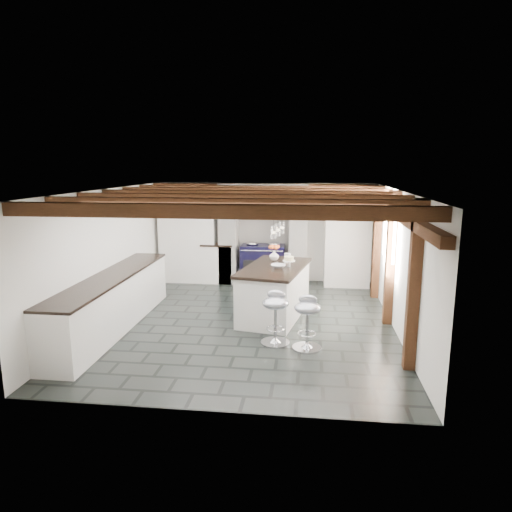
# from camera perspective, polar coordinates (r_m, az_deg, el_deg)

# --- Properties ---
(ground) EXTENTS (6.00, 6.00, 0.00)m
(ground) POSITION_cam_1_polar(r_m,az_deg,el_deg) (8.12, -1.04, -8.18)
(ground) COLOR black
(ground) RESTS_ON ground
(room_shell) EXTENTS (6.00, 6.03, 6.00)m
(room_shell) POSITION_cam_1_polar(r_m,az_deg,el_deg) (9.29, -3.62, 1.13)
(room_shell) COLOR white
(room_shell) RESTS_ON ground
(range_cooker) EXTENTS (1.00, 0.63, 0.99)m
(range_cooker) POSITION_cam_1_polar(r_m,az_deg,el_deg) (10.55, 0.90, -0.92)
(range_cooker) COLOR black
(range_cooker) RESTS_ON ground
(kitchen_island) EXTENTS (1.32, 2.03, 1.24)m
(kitchen_island) POSITION_cam_1_polar(r_m,az_deg,el_deg) (8.26, 2.32, -4.37)
(kitchen_island) COLOR white
(kitchen_island) RESTS_ON ground
(bar_stool_near) EXTENTS (0.44, 0.44, 0.82)m
(bar_stool_near) POSITION_cam_1_polar(r_m,az_deg,el_deg) (6.86, 6.46, -7.51)
(bar_stool_near) COLOR silver
(bar_stool_near) RESTS_ON ground
(bar_stool_far) EXTENTS (0.46, 0.46, 0.83)m
(bar_stool_far) POSITION_cam_1_polar(r_m,az_deg,el_deg) (7.01, 2.46, -6.93)
(bar_stool_far) COLOR silver
(bar_stool_far) RESTS_ON ground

